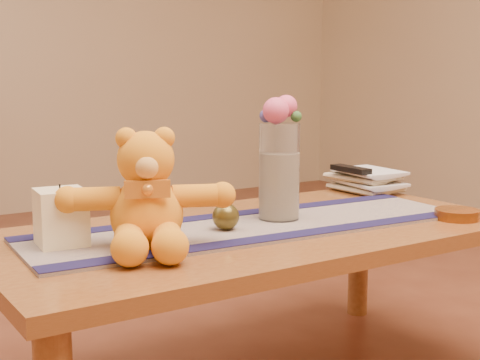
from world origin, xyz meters
TOP-DOWN VIEW (x-y plane):
  - coffee_table_top at (0.00, 0.00)m, footprint 1.40×0.70m
  - table_leg_br at (0.64, 0.29)m, footprint 0.07×0.07m
  - persian_runner at (-0.01, -0.00)m, footprint 1.22×0.42m
  - runner_border_near at (-0.01, -0.15)m, footprint 1.20×0.13m
  - runner_border_far at (0.00, 0.14)m, footprint 1.20×0.13m
  - teddy_bear at (-0.34, -0.05)m, footprint 0.47×0.44m
  - pillar_candle at (-0.50, 0.07)m, footprint 0.12×0.12m
  - candle_wick at (-0.50, 0.07)m, footprint 0.00×0.00m
  - glass_vase at (0.09, 0.02)m, footprint 0.11×0.11m
  - potpourri_fill at (0.09, 0.02)m, footprint 0.09×0.09m
  - rose_left at (0.07, 0.01)m, footprint 0.07×0.07m
  - rose_right at (0.12, 0.03)m, footprint 0.06×0.06m
  - blue_flower_back at (0.10, 0.06)m, footprint 0.04×0.04m
  - blue_flower_side at (0.06, 0.04)m, footprint 0.04×0.04m
  - leaf_sprig at (0.13, 0.00)m, footprint 0.03×0.03m
  - bronze_ball at (-0.10, -0.01)m, footprint 0.08×0.08m
  - book_bottom at (0.54, 0.25)m, footprint 0.17×0.23m
  - book_lower at (0.55, 0.24)m, footprint 0.19×0.24m
  - book_upper at (0.54, 0.25)m, footprint 0.18×0.24m
  - book_top at (0.55, 0.24)m, footprint 0.18×0.24m
  - tv_remote at (0.54, 0.24)m, footprint 0.05×0.16m
  - amber_dish at (0.52, -0.22)m, footprint 0.15×0.15m

SIDE VIEW (x-z plane):
  - table_leg_br at x=0.64m, z-range 0.00..0.41m
  - coffee_table_top at x=0.00m, z-range 0.41..0.45m
  - persian_runner at x=-0.01m, z-range 0.45..0.46m
  - runner_border_near at x=-0.01m, z-range 0.46..0.46m
  - runner_border_far at x=0.00m, z-range 0.46..0.46m
  - book_bottom at x=0.54m, z-range 0.45..0.47m
  - amber_dish at x=0.52m, z-range 0.45..0.48m
  - book_lower at x=0.55m, z-range 0.47..0.49m
  - bronze_ball at x=-0.10m, z-range 0.46..0.53m
  - book_upper at x=0.54m, z-range 0.49..0.51m
  - book_top at x=0.55m, z-range 0.51..0.53m
  - pillar_candle at x=-0.50m, z-range 0.46..0.59m
  - tv_remote at x=0.54m, z-range 0.53..0.54m
  - potpourri_fill at x=0.09m, z-range 0.46..0.64m
  - teddy_bear at x=-0.34m, z-range 0.46..0.71m
  - glass_vase at x=0.09m, z-range 0.46..0.72m
  - candle_wick at x=-0.50m, z-range 0.59..0.60m
  - leaf_sprig at x=0.13m, z-range 0.72..0.75m
  - blue_flower_side at x=0.06m, z-range 0.72..0.76m
  - blue_flower_back at x=0.10m, z-range 0.72..0.77m
  - rose_left at x=0.07m, z-range 0.72..0.79m
  - rose_right at x=0.12m, z-range 0.73..0.79m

